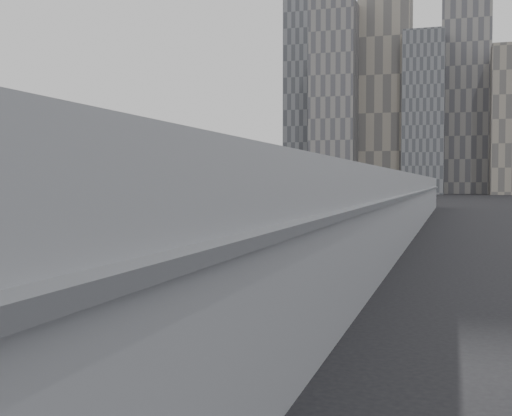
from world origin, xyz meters
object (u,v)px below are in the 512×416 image
at_px(bus_1, 136,244).
at_px(bus_5, 312,210).
at_px(bus_0, 19,266).
at_px(suv, 331,205).
at_px(bus_2, 211,230).
at_px(street_lamp_near, 205,186).
at_px(bus_4, 288,215).
at_px(bus_7, 342,205).
at_px(shipping_container, 311,203).
at_px(bus_8, 353,202).
at_px(bus_6, 331,206).
at_px(bus_3, 257,221).
at_px(street_lamp_far, 302,184).

relative_size(bus_1, bus_5, 0.98).
bearing_deg(bus_1, bus_0, -85.14).
xyz_separation_m(bus_1, suv, (-5.38, 103.06, -0.81)).
bearing_deg(bus_2, bus_1, -92.23).
xyz_separation_m(bus_1, street_lamp_near, (-6.11, 28.13, 3.82)).
bearing_deg(bus_4, bus_0, -88.81).
bearing_deg(bus_1, street_lamp_near, 107.57).
distance_m(bus_7, shipping_container, 12.19).
bearing_deg(bus_8, bus_1, -95.77).
relative_size(bus_1, bus_7, 1.07).
distance_m(bus_1, bus_8, 98.29).
bearing_deg(bus_4, bus_2, -88.54).
xyz_separation_m(bus_0, shipping_container, (-7.69, 105.60, -0.16)).
bearing_deg(bus_6, bus_8, 87.81).
height_order(bus_3, bus_5, bus_5).
distance_m(bus_0, suv, 115.68).
xyz_separation_m(bus_0, street_lamp_far, (-6.48, 91.97, 3.93)).
xyz_separation_m(bus_8, suv, (-5.66, 4.76, -0.86)).
height_order(street_lamp_near, suv, street_lamp_near).
bearing_deg(bus_7, bus_3, -94.31).
xyz_separation_m(bus_4, bus_6, (0.02, 30.60, 0.08)).
bearing_deg(bus_4, bus_5, 91.33).
height_order(bus_5, suv, bus_5).
relative_size(bus_3, shipping_container, 2.45).
bearing_deg(bus_6, bus_7, 88.47).
height_order(bus_4, bus_6, bus_6).
distance_m(bus_4, bus_7, 42.94).
relative_size(bus_0, bus_2, 0.99).
height_order(bus_0, bus_3, bus_0).
bearing_deg(bus_1, shipping_container, 100.11).
xyz_separation_m(bus_1, bus_2, (0.31, 13.45, 0.05)).
distance_m(bus_3, shipping_container, 65.78).
distance_m(bus_6, street_lamp_far, 11.28).
relative_size(bus_2, bus_8, 0.99).
relative_size(street_lamp_near, shipping_container, 1.76).
bearing_deg(street_lamp_far, street_lamp_near, -89.47).
bearing_deg(bus_1, bus_3, 94.90).
relative_size(bus_2, shipping_container, 2.51).
bearing_deg(bus_5, street_lamp_far, 105.41).
relative_size(bus_2, bus_7, 1.09).
relative_size(bus_1, bus_2, 0.98).
distance_m(bus_2, bus_4, 27.54).
xyz_separation_m(bus_8, shipping_container, (-8.07, -5.20, -0.19)).
bearing_deg(bus_8, bus_3, -95.67).
bearing_deg(street_lamp_near, bus_3, -3.02).
xyz_separation_m(bus_4, bus_7, (-0.22, 42.94, -0.11)).
height_order(bus_3, shipping_container, bus_3).
bearing_deg(shipping_container, bus_2, -97.02).
xyz_separation_m(bus_0, bus_8, (0.38, 110.80, 0.03)).
bearing_deg(bus_5, bus_3, -91.57).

